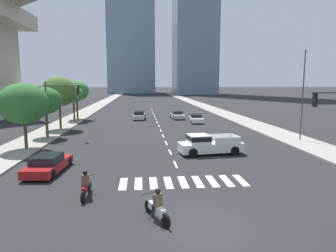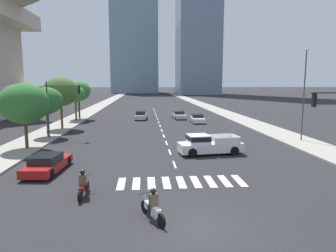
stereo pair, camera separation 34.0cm
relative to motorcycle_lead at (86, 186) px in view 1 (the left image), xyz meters
The scene contains 20 objects.
ground_plane 6.67m from the motorcycle_lead, 35.32° to the right, with size 800.00×800.00×0.00m, color #232326.
sidewalk_east 32.31m from the motorcycle_lead, 54.07° to the left, with size 4.00×260.00×0.15m, color gray.
sidewalk_west 27.40m from the motorcycle_lead, 107.25° to the left, with size 4.00×260.00×0.15m, color gray.
crosswalk_near 5.78m from the motorcycle_lead, 19.43° to the left, with size 7.65×2.21×0.01m.
lane_divider_center 30.40m from the motorcycle_lead, 79.73° to the left, with size 0.14×50.00×0.01m.
motorcycle_lead is the anchor object (origin of this frame).
motorcycle_trailing 4.67m from the motorcycle_lead, 40.42° to the right, with size 1.16×2.06×1.49m.
pickup_truck 12.34m from the motorcycle_lead, 46.47° to the left, with size 5.49×2.52×1.67m.
sedan_white_0 31.12m from the motorcycle_lead, 68.83° to the left, with size 1.92×4.44×1.24m.
sedan_silver_1 33.74m from the motorcycle_lead, 85.38° to the left, with size 2.04×4.54×1.36m.
sedan_silver_2 35.32m from the motorcycle_lead, 75.18° to the left, with size 2.09×4.54×1.26m.
sedan_red_3 5.78m from the motorcycle_lead, 125.00° to the left, with size 2.30×4.75×1.22m.
traffic_signal_far 18.31m from the motorcycle_lead, 108.30° to the left, with size 3.86×0.28×5.95m.
street_lamp_east 24.06m from the motorcycle_lead, 35.26° to the left, with size 0.50×0.24×9.14m.
street_tree_nearest 14.44m from the motorcycle_lead, 121.54° to the left, with size 4.24×4.24×5.81m.
street_tree_second 19.81m from the motorcycle_lead, 112.05° to the left, with size 3.43×3.43×5.35m.
street_tree_third 25.20m from the motorcycle_lead, 107.15° to the left, with size 4.38×4.38×6.56m.
street_tree_fourth 32.90m from the motorcycle_lead, 102.94° to the left, with size 2.97×2.97×5.32m.
street_tree_fifth 35.31m from the motorcycle_lead, 102.05° to the left, with size 3.84×3.84×6.16m.
office_tower_left_skyline 170.62m from the motorcycle_lead, 90.66° to the left, with size 26.47×23.58×82.73m.
Camera 1 is at (-2.52, -11.62, 5.97)m, focal length 32.12 mm.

